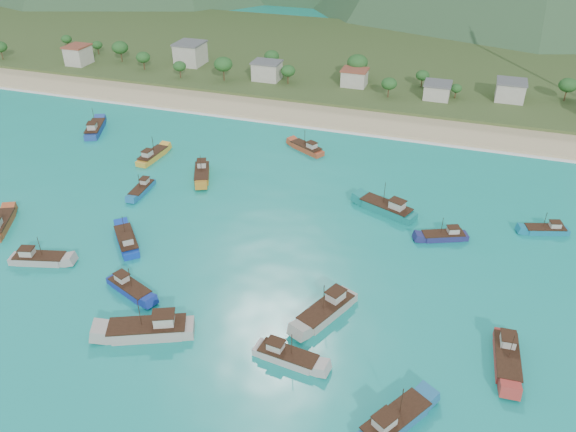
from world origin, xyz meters
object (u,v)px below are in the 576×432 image
(boat_0, at_px, (546,230))
(boat_16, at_px, (39,259))
(boat_6, at_px, (394,421))
(boat_3, at_px, (202,174))
(boat_1, at_px, (149,330))
(boat_10, at_px, (1,225))
(boat_23, at_px, (327,311))
(boat_4, at_px, (153,156))
(boat_17, at_px, (95,129))
(boat_12, at_px, (387,209))
(boat_21, at_px, (142,189))
(boat_13, at_px, (127,241))
(boat_18, at_px, (507,358))
(boat_22, at_px, (444,236))
(boat_25, at_px, (130,288))
(boat_8, at_px, (287,357))
(boat_9, at_px, (307,149))

(boat_0, distance_m, boat_16, 98.40)
(boat_16, bearing_deg, boat_6, 62.73)
(boat_3, bearing_deg, boat_1, 82.80)
(boat_6, height_order, boat_10, boat_6)
(boat_3, distance_m, boat_23, 55.27)
(boat_1, distance_m, boat_4, 63.83)
(boat_4, height_order, boat_17, boat_17)
(boat_12, distance_m, boat_21, 54.74)
(boat_0, height_order, boat_13, boat_13)
(boat_3, height_order, boat_21, boat_3)
(boat_17, relative_size, boat_18, 1.08)
(boat_10, bearing_deg, boat_4, 45.39)
(boat_22, bearing_deg, boat_18, 178.12)
(boat_1, xyz_separation_m, boat_18, (53.06, 11.46, -0.24))
(boat_25, bearing_deg, boat_22, 146.06)
(boat_1, distance_m, boat_16, 31.01)
(boat_1, relative_size, boat_23, 1.12)
(boat_6, bearing_deg, boat_25, -162.70)
(boat_13, bearing_deg, boat_18, -49.12)
(boat_6, height_order, boat_12, boat_12)
(boat_13, distance_m, boat_16, 15.95)
(boat_23, bearing_deg, boat_8, 99.45)
(boat_17, bearing_deg, boat_13, -72.04)
(boat_21, bearing_deg, boat_8, 137.48)
(boat_10, bearing_deg, boat_8, -39.14)
(boat_4, relative_size, boat_9, 1.04)
(boat_8, relative_size, boat_17, 0.83)
(boat_16, bearing_deg, boat_18, 76.08)
(boat_3, relative_size, boat_12, 0.86)
(boat_10, distance_m, boat_21, 29.48)
(boat_3, bearing_deg, boat_9, -156.47)
(boat_0, bearing_deg, boat_21, 80.23)
(boat_6, height_order, boat_21, boat_6)
(boat_9, relative_size, boat_23, 0.82)
(boat_6, xyz_separation_m, boat_18, (13.97, 16.35, -0.03))
(boat_4, height_order, boat_6, boat_6)
(boat_1, xyz_separation_m, boat_8, (22.08, 1.67, -0.37))
(boat_0, height_order, boat_6, boat_6)
(boat_10, relative_size, boat_13, 1.11)
(boat_13, height_order, boat_25, boat_13)
(boat_9, xyz_separation_m, boat_18, (48.93, -60.66, 0.13))
(boat_12, height_order, boat_23, boat_12)
(boat_10, bearing_deg, boat_22, -9.91)
(boat_21, bearing_deg, boat_4, -71.70)
(boat_4, bearing_deg, boat_8, -41.38)
(boat_8, bearing_deg, boat_12, 178.27)
(boat_22, bearing_deg, boat_17, 53.29)
(boat_3, xyz_separation_m, boat_4, (-16.00, 4.82, -0.05))
(boat_4, bearing_deg, boat_1, -56.69)
(boat_4, height_order, boat_13, boat_13)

